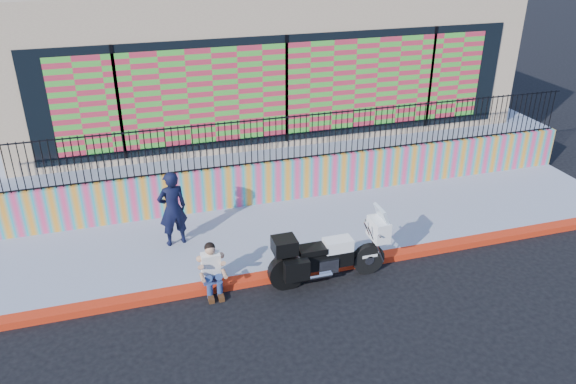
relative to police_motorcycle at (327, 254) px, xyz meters
name	(u,v)px	position (x,y,z in m)	size (l,w,h in m)	color
ground	(341,267)	(0.49, 0.35, -0.65)	(90.00, 90.00, 0.00)	black
red_curb	(341,264)	(0.49, 0.35, -0.58)	(16.00, 0.30, 0.15)	red
sidewalk	(316,228)	(0.49, 2.00, -0.58)	(16.00, 3.00, 0.15)	#8C92A8
mural_wall	(296,179)	(0.49, 3.60, 0.05)	(16.00, 0.20, 1.10)	#F64075
metal_fence	(296,137)	(0.49, 3.60, 1.20)	(15.80, 0.04, 1.20)	black
elevated_platform	(251,121)	(0.49, 8.70, -0.03)	(16.00, 10.00, 1.25)	#8C92A8
storefront_building	(250,44)	(0.49, 8.48, 2.60)	(14.00, 8.06, 4.00)	tan
police_motorcycle	(327,254)	(0.00, 0.00, 0.00)	(2.50, 0.83, 1.56)	black
police_officer	(172,209)	(-2.85, 2.17, 0.39)	(0.65, 0.43, 1.78)	black
seated_man	(212,274)	(-2.33, 0.26, -0.20)	(0.54, 0.71, 1.06)	navy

